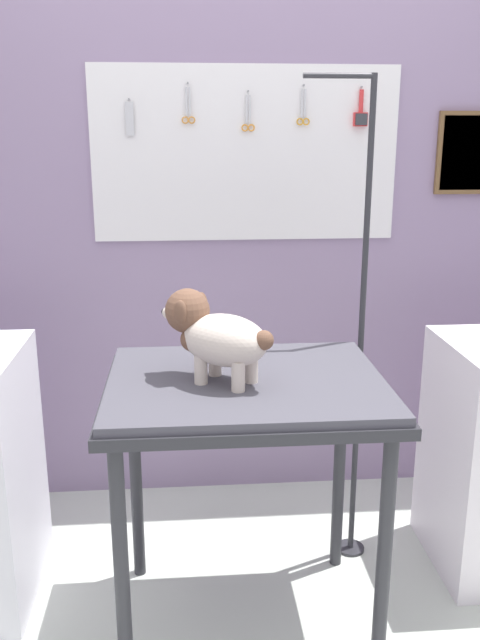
{
  "coord_description": "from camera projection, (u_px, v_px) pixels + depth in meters",
  "views": [
    {
      "loc": [
        -0.23,
        -1.62,
        1.63
      ],
      "look_at": [
        -0.06,
        0.41,
        1.06
      ],
      "focal_mm": 37.64,
      "sensor_mm": 36.0,
      "label": 1
    }
  ],
  "objects": [
    {
      "name": "dog",
      "position": [
        214.0,
        334.0,
        2.02
      ],
      "size": [
        0.36,
        0.3,
        0.28
      ],
      "color": "beige",
      "rests_on": "grooming_table"
    },
    {
      "name": "grooming_table",
      "position": [
        246.0,
        407.0,
        2.11
      ],
      "size": [
        0.88,
        0.7,
        0.89
      ],
      "color": "#2D2D33",
      "rests_on": "ground"
    },
    {
      "name": "rear_wall_panel",
      "position": [
        240.0,
        243.0,
        2.93
      ],
      "size": [
        4.0,
        0.11,
        2.3
      ],
      "color": "#927C9F",
      "rests_on": "ground"
    },
    {
      "name": "grooming_arm",
      "position": [
        358.0,
        349.0,
        2.48
      ],
      "size": [
        0.29,
        0.11,
        1.82
      ],
      "color": "#2D2D33",
      "rests_on": "ground"
    }
  ]
}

